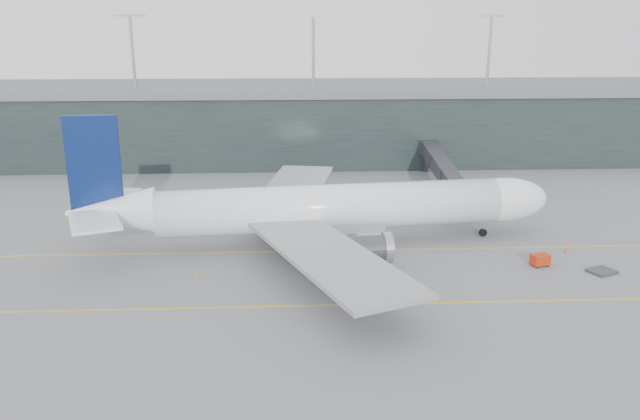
{
  "coord_description": "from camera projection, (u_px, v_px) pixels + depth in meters",
  "views": [
    {
      "loc": [
        0.17,
        -77.77,
        27.1
      ],
      "look_at": [
        3.78,
        -4.0,
        5.39
      ],
      "focal_mm": 35.0,
      "sensor_mm": 36.0,
      "label": 1
    }
  ],
  "objects": [
    {
      "name": "terminal",
      "position": [
        289.0,
        120.0,
        135.58
      ],
      "size": [
        240.0,
        36.0,
        29.0
      ],
      "color": "#1C2726",
      "rests_on": "ground"
    },
    {
      "name": "cone_nose",
      "position": [
        566.0,
        250.0,
        77.93
      ],
      "size": [
        0.39,
        0.39,
        0.63
      ],
      "primitive_type": "cone",
      "color": "#F13B0D",
      "rests_on": "ground"
    },
    {
      "name": "uld_b",
      "position": [
        268.0,
        209.0,
        92.96
      ],
      "size": [
        2.66,
        2.45,
        1.95
      ],
      "rotation": [
        0.0,
        0.0,
        -0.43
      ],
      "color": "#3E3E44",
      "rests_on": "ground"
    },
    {
      "name": "ground",
      "position": [
        290.0,
        241.0,
        82.16
      ],
      "size": [
        320.0,
        320.0,
        0.0
      ],
      "primitive_type": "plane",
      "color": "slate",
      "rests_on": "ground"
    },
    {
      "name": "baggage_dolly",
      "position": [
        602.0,
        271.0,
        71.56
      ],
      "size": [
        3.56,
        3.27,
        0.29
      ],
      "primitive_type": "cube",
      "rotation": [
        0.0,
        0.0,
        0.42
      ],
      "color": "#333337",
      "rests_on": "ground"
    },
    {
      "name": "cone_tail",
      "position": [
        198.0,
        274.0,
        70.37
      ],
      "size": [
        0.38,
        0.38,
        0.61
      ],
      "primitive_type": "cone",
      "color": "#CE720B",
      "rests_on": "ground"
    },
    {
      "name": "uld_a",
      "position": [
        246.0,
        211.0,
        92.27
      ],
      "size": [
        1.88,
        1.52,
        1.68
      ],
      "rotation": [
        0.0,
        0.0,
        -0.03
      ],
      "color": "#3E3E44",
      "rests_on": "ground"
    },
    {
      "name": "cone_wing_port",
      "position": [
        350.0,
        214.0,
        93.12
      ],
      "size": [
        0.4,
        0.4,
        0.63
      ],
      "primitive_type": "cone",
      "color": "#ED450D",
      "rests_on": "ground"
    },
    {
      "name": "jet_bridge",
      "position": [
        438.0,
        167.0,
        104.23
      ],
      "size": [
        6.8,
        43.25,
        6.17
      ],
      "rotation": [
        0.0,
        0.0,
        -0.09
      ],
      "color": "#27272C",
      "rests_on": "ground"
    },
    {
      "name": "main_aircraft",
      "position": [
        328.0,
        209.0,
        79.47
      ],
      "size": [
        61.84,
        57.78,
        17.34
      ],
      "rotation": [
        0.0,
        0.0,
        0.11
      ],
      "color": "white",
      "rests_on": "ground"
    },
    {
      "name": "taxiline_lead_main",
      "position": [
        320.0,
        200.0,
        101.55
      ],
      "size": [
        0.25,
        60.0,
        0.02
      ],
      "primitive_type": "cube",
      "color": "gold",
      "rests_on": "ground"
    },
    {
      "name": "taxiline_b",
      "position": [
        290.0,
        306.0,
        62.99
      ],
      "size": [
        160.0,
        0.25,
        0.02
      ],
      "primitive_type": "cube",
      "color": "gold",
      "rests_on": "ground"
    },
    {
      "name": "gse_cart",
      "position": [
        540.0,
        260.0,
        73.41
      ],
      "size": [
        2.36,
        1.84,
        1.42
      ],
      "rotation": [
        0.0,
        0.0,
        0.27
      ],
      "color": "#B4280C",
      "rests_on": "ground"
    },
    {
      "name": "taxiline_a",
      "position": [
        290.0,
        251.0,
        78.32
      ],
      "size": [
        160.0,
        0.25,
        0.02
      ],
      "primitive_type": "cube",
      "color": "gold",
      "rests_on": "ground"
    },
    {
      "name": "cone_wing_stbd",
      "position": [
        383.0,
        301.0,
        63.43
      ],
      "size": [
        0.44,
        0.44,
        0.69
      ],
      "primitive_type": "cone",
      "color": "#F03E0D",
      "rests_on": "ground"
    },
    {
      "name": "uld_c",
      "position": [
        283.0,
        211.0,
        91.81
      ],
      "size": [
        2.34,
        1.89,
        2.08
      ],
      "rotation": [
        0.0,
        0.0,
        0.03
      ],
      "color": "#3E3E44",
      "rests_on": "ground"
    }
  ]
}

